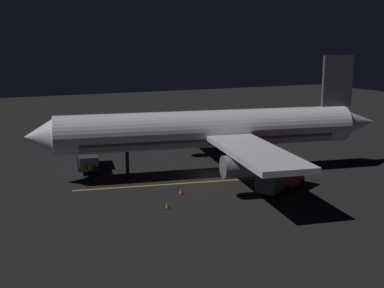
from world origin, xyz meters
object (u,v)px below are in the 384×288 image
Objects in this scene: catering_truck at (282,177)px; traffic_cone_near_left at (181,191)px; airliner at (215,130)px; baggage_truck at (88,157)px; traffic_cone_near_right at (167,205)px; ground_crew_worker at (90,170)px.

traffic_cone_near_left is (3.12, 9.17, -1.06)m from catering_truck.
airliner reaches higher than baggage_truck.
baggage_truck is at bearing 55.59° from airliner.
baggage_truck is 22.07m from catering_truck.
catering_truck is at bearing -89.88° from traffic_cone_near_right.
airliner is 9.13m from traffic_cone_near_left.
ground_crew_worker is 12.64m from traffic_cone_near_right.
baggage_truck is 3.79× the size of ground_crew_worker.
airliner is 70.47× the size of traffic_cone_near_right.
catering_truck is 3.62× the size of ground_crew_worker.
ground_crew_worker is at bearing 52.44° from catering_truck.
baggage_truck reaches higher than traffic_cone_near_left.
ground_crew_worker is (-4.26, 0.72, -0.39)m from baggage_truck.
ground_crew_worker is at bearing 35.96° from traffic_cone_near_left.
airliner is at bearing -50.71° from traffic_cone_near_left.
airliner is at bearing -124.41° from baggage_truck.
airliner reaches higher than traffic_cone_near_right.
traffic_cone_near_right is at bearing -169.32° from baggage_truck.
ground_crew_worker reaches higher than traffic_cone_near_left.
ground_crew_worker is 3.16× the size of traffic_cone_near_left.
airliner is 14.81m from baggage_truck.
ground_crew_worker is at bearing 17.49° from traffic_cone_near_right.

